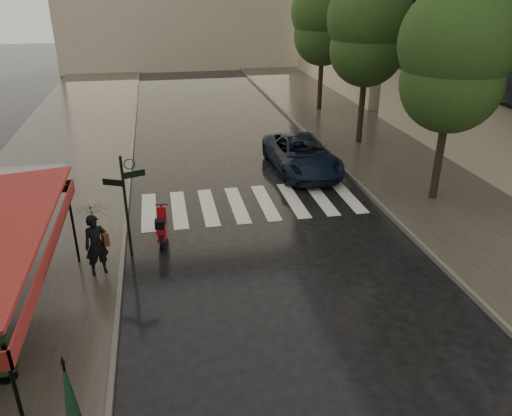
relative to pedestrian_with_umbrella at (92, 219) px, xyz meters
name	(u,v)px	position (x,y,z in m)	size (l,w,h in m)	color
ground	(178,311)	(2.00, -1.99, -1.77)	(120.00, 120.00, 0.00)	black
sidewalk_near	(61,161)	(-2.50, 10.01, -1.71)	(6.00, 60.00, 0.12)	#38332D
sidewalk_far	(373,142)	(12.25, 10.01, -1.71)	(5.50, 60.00, 0.12)	#38332D
curb_near	(132,157)	(0.55, 10.01, -1.70)	(0.12, 60.00, 0.16)	#595651
curb_far	(319,145)	(9.45, 10.01, -1.70)	(0.12, 60.00, 0.16)	#595651
crosswalk	(251,203)	(4.97, 4.01, -1.77)	(7.85, 3.20, 0.01)	silver
signpost	(125,199)	(0.80, 1.01, 0.06)	(1.17, 0.29, 3.10)	black
tree_near	(456,51)	(11.60, 3.01, 3.55)	(3.80, 3.80, 7.99)	black
tree_mid	(369,24)	(11.50, 10.01, 3.82)	(3.80, 3.80, 8.34)	black
tree_far	(324,17)	(11.70, 17.01, 3.68)	(3.80, 3.80, 8.16)	black
pedestrian_with_umbrella	(92,219)	(0.00, 0.00, 0.00)	(1.33, 1.34, 2.49)	black
scooter	(162,228)	(1.72, 1.69, -1.30)	(0.44, 1.56, 1.02)	black
parked_car	(302,154)	(7.70, 6.99, -1.06)	(2.37, 5.15, 1.43)	black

